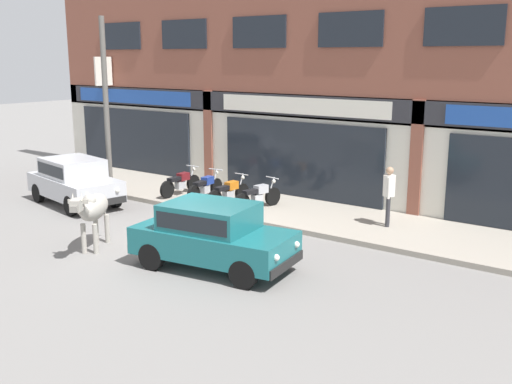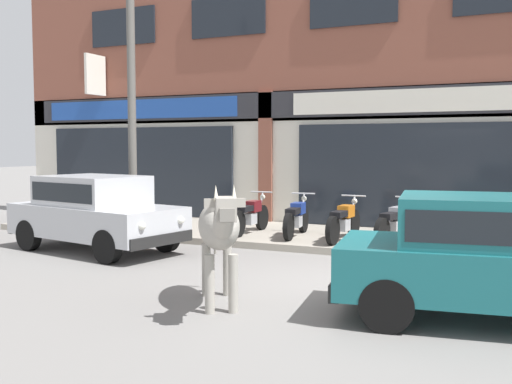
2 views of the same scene
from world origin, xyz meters
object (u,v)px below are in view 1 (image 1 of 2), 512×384
(motorcycle_1, at_px, (205,187))
(pedestrian, at_px, (389,190))
(car_0, at_px, (74,179))
(utility_pole, at_px, (106,105))
(cow, at_px, (93,209))
(car_1, at_px, (212,233))
(motorcycle_0, at_px, (181,183))
(motorcycle_2, at_px, (229,192))
(motorcycle_3, at_px, (258,196))

(motorcycle_1, height_order, pedestrian, pedestrian)
(car_0, relative_size, utility_pole, 0.67)
(cow, relative_size, pedestrian, 1.19)
(car_1, distance_m, pedestrian, 5.33)
(car_1, xyz_separation_m, motorcycle_0, (-5.12, 4.43, -0.29))
(motorcycle_1, relative_size, utility_pole, 0.32)
(car_1, xyz_separation_m, motorcycle_2, (-2.99, 4.29, -0.29))
(car_1, xyz_separation_m, motorcycle_1, (-4.06, 4.43, -0.29))
(car_0, distance_m, motorcycle_3, 5.85)
(pedestrian, bearing_deg, motorcycle_2, -172.10)
(cow, height_order, utility_pole, utility_pole)
(cow, xyz_separation_m, motorcycle_1, (-0.89, 5.10, -0.48))
(cow, relative_size, motorcycle_1, 1.05)
(cow, distance_m, utility_pole, 6.48)
(cow, relative_size, car_0, 0.50)
(motorcycle_2, height_order, utility_pole, utility_pole)
(motorcycle_3, distance_m, utility_pole, 6.19)
(utility_pole, bearing_deg, cow, -43.89)
(motorcycle_3, bearing_deg, car_0, -154.43)
(car_0, distance_m, car_1, 7.49)
(motorcycle_1, bearing_deg, motorcycle_2, -7.68)
(motorcycle_0, xyz_separation_m, motorcycle_2, (2.13, -0.14, 0.00))
(car_0, height_order, motorcycle_3, car_0)
(car_0, height_order, utility_pole, utility_pole)
(cow, bearing_deg, motorcycle_3, 76.85)
(car_1, height_order, pedestrian, pedestrian)
(pedestrian, bearing_deg, cow, -131.96)
(cow, distance_m, motorcycle_2, 4.98)
(car_1, xyz_separation_m, utility_pole, (-7.61, 3.61, 2.17))
(car_1, bearing_deg, motorcycle_1, 132.46)
(car_1, relative_size, pedestrian, 2.35)
(pedestrian, bearing_deg, car_1, -110.88)
(car_1, height_order, motorcycle_1, car_1)
(car_0, xyz_separation_m, motorcycle_2, (4.26, 2.40, -0.29))
(car_0, bearing_deg, motorcycle_3, 25.57)
(motorcycle_0, distance_m, utility_pole, 3.60)
(car_0, bearing_deg, car_1, -14.59)
(car_1, distance_m, motorcycle_3, 4.84)
(motorcycle_0, xyz_separation_m, utility_pole, (-2.49, -0.82, 2.46))
(car_0, relative_size, pedestrian, 2.38)
(car_0, bearing_deg, motorcycle_0, 50.10)
(motorcycle_3, xyz_separation_m, pedestrian, (3.88, 0.56, 0.60))
(cow, distance_m, car_0, 4.82)
(motorcycle_0, bearing_deg, motorcycle_2, -3.88)
(motorcycle_0, bearing_deg, motorcycle_3, -0.49)
(cow, relative_size, car_1, 0.51)
(motorcycle_0, relative_size, pedestrian, 1.13)
(motorcycle_0, relative_size, motorcycle_2, 1.00)
(cow, xyz_separation_m, motorcycle_3, (1.18, 5.07, -0.48))
(motorcycle_1, bearing_deg, motorcycle_0, 179.96)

